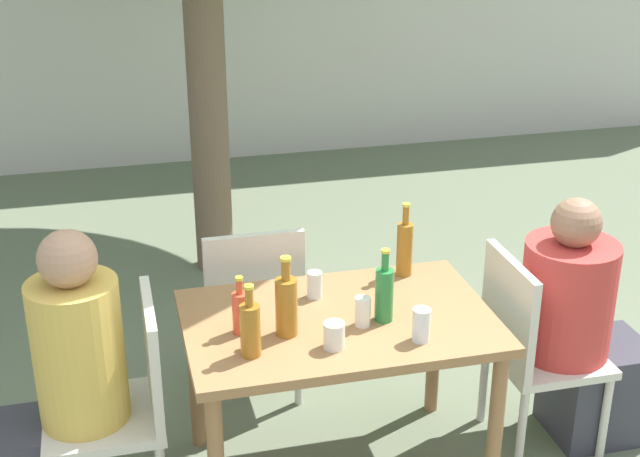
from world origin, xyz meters
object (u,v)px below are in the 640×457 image
Objects in this scene: drinking_glass_3 at (421,325)px; drinking_glass_0 at (363,312)px; amber_bottle_4 at (286,305)px; drinking_glass_1 at (315,285)px; patio_chair_2 at (252,304)px; person_seated_1 at (581,334)px; patio_chair_1 at (530,342)px; person_seated_0 at (60,398)px; green_bottle_3 at (384,293)px; patio_chair_0 at (126,397)px; amber_bottle_0 at (250,328)px; dining_table_front at (339,339)px; amber_bottle_2 at (405,247)px; drinking_glass_2 at (334,335)px; soda_bottle_1 at (240,311)px.

drinking_glass_0 is at bearing 137.63° from drinking_glass_3.
amber_bottle_4 is 0.32m from drinking_glass_1.
patio_chair_2 is 0.79× the size of person_seated_1.
patio_chair_1 is 0.74× the size of person_seated_0.
green_bottle_3 is at bearing 87.30° from person_seated_0.
patio_chair_1 is at bearing 90.00° from patio_chair_0.
drinking_glass_3 is at bearing -4.70° from amber_bottle_0.
amber_bottle_4 is (0.61, -0.07, 0.35)m from patio_chair_0.
green_bottle_3 is at bearing -19.65° from dining_table_front.
amber_bottle_2 reaches higher than drinking_glass_0.
patio_chair_1 is at bearing 90.00° from person_seated_1.
patio_chair_0 reaches higher than drinking_glass_3.
patio_chair_2 is (-1.07, 0.62, 0.00)m from patio_chair_1.
patio_chair_0 is 0.83m from drinking_glass_2.
drinking_glass_1 is (0.19, -0.43, 0.28)m from patio_chair_2.
drinking_glass_3 is at bearing -19.43° from amber_bottle_4.
patio_chair_0 and patio_chair_2 have the same top height.
patio_chair_2 reaches higher than drinking_glass_0.
patio_chair_0 is (-0.83, 0.00, -0.13)m from dining_table_front.
amber_bottle_4 is at bearing 136.65° from drinking_glass_2.
person_seated_1 is at bearing 10.50° from drinking_glass_2.
person_seated_0 is at bearing -168.20° from amber_bottle_2.
amber_bottle_4 is (-1.28, -0.07, 0.34)m from person_seated_1.
patio_chair_1 is at bearing 90.00° from person_seated_0.
person_seated_1 reaches higher than green_bottle_3.
person_seated_1 reaches higher than drinking_glass_3.
soda_bottle_1 is 0.37m from drinking_glass_2.
drinking_glass_2 is at bearing -138.00° from drinking_glass_0.
patio_chair_0 is 2.74× the size of amber_bottle_2.
patio_chair_0 is 1.28m from amber_bottle_2.
patio_chair_2 is 8.86× the size of drinking_glass_2.
person_seated_1 is at bearing -90.00° from patio_chair_1.
green_bottle_3 is 2.30× the size of drinking_glass_3.
person_seated_1 is 0.96m from green_bottle_3.
amber_bottle_4 reaches higher than drinking_glass_3.
dining_table_front is 9.28× the size of drinking_glass_3.
green_bottle_3 is 0.29m from drinking_glass_2.
soda_bottle_1 is 0.73× the size of amber_bottle_4.
patio_chair_0 is 1.66m from patio_chair_1.
patio_chair_0 is at bearing 176.66° from green_bottle_3.
green_bottle_3 is 0.21m from drinking_glass_3.
amber_bottle_0 is 0.86× the size of amber_bottle_2.
amber_bottle_0 is 2.39× the size of drinking_glass_0.
amber_bottle_0 is 0.17m from soda_bottle_1.
person_seated_1 is 0.90m from drinking_glass_3.
amber_bottle_2 is at bearing 39.19° from dining_table_front.
amber_bottle_2 reaches higher than patio_chair_1.
drinking_glass_1 is at bearing 80.36° from person_seated_1.
drinking_glass_2 is at bearing 100.50° from person_seated_1.
person_seated_0 is 3.78× the size of amber_bottle_4.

